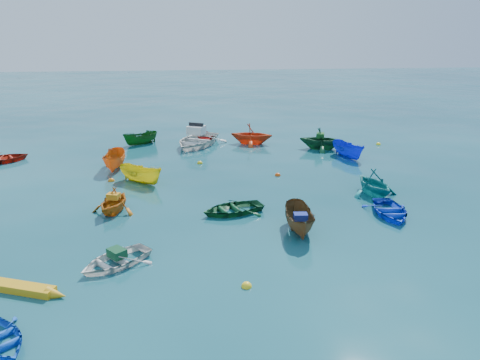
{
  "coord_description": "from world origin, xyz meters",
  "views": [
    {
      "loc": [
        -2.79,
        -19.57,
        8.51
      ],
      "look_at": [
        0.0,
        5.0,
        0.4
      ],
      "focal_mm": 35.0,
      "sensor_mm": 36.0,
      "label": 1
    }
  ],
  "objects": [
    {
      "name": "ground",
      "position": [
        0.0,
        0.0,
        0.0
      ],
      "size": [
        160.0,
        160.0,
        0.0
      ],
      "primitive_type": "plane",
      "color": "#093743",
      "rests_on": "ground"
    },
    {
      "name": "dinghy_white_near",
      "position": [
        -5.67,
        -3.43,
        0.0
      ],
      "size": [
        3.47,
        3.4,
        0.59
      ],
      "primitive_type": "imported",
      "rotation": [
        0.0,
        0.0,
        -0.85
      ],
      "color": "silver",
      "rests_on": "ground"
    },
    {
      "name": "sampan_brown_mid",
      "position": [
        1.92,
        -1.22,
        0.0
      ],
      "size": [
        1.44,
        3.22,
        1.21
      ],
      "primitive_type": "imported",
      "rotation": [
        0.0,
        0.0,
        -0.09
      ],
      "color": "#4F381C",
      "rests_on": "ground"
    },
    {
      "name": "dinghy_blue_se",
      "position": [
        6.62,
        0.12,
        0.0
      ],
      "size": [
        2.5,
        3.28,
        0.64
      ],
      "primitive_type": "imported",
      "rotation": [
        0.0,
        0.0,
        -0.1
      ],
      "color": "blue",
      "rests_on": "ground"
    },
    {
      "name": "dinghy_orange_w",
      "position": [
        -6.46,
        1.96,
        0.0
      ],
      "size": [
        2.77,
        3.0,
        1.3
      ],
      "primitive_type": "imported",
      "rotation": [
        0.0,
        0.0,
        -0.3
      ],
      "color": "#C36412",
      "rests_on": "ground"
    },
    {
      "name": "sampan_yellow_mid",
      "position": [
        -5.53,
        6.34,
        0.0
      ],
      "size": [
        3.06,
        2.75,
        1.16
      ],
      "primitive_type": "imported",
      "rotation": [
        0.0,
        0.0,
        0.9
      ],
      "color": "gold",
      "rests_on": "ground"
    },
    {
      "name": "dinghy_green_e",
      "position": [
        -0.79,
        1.24,
        0.0
      ],
      "size": [
        3.52,
        2.97,
        0.63
      ],
      "primitive_type": "imported",
      "rotation": [
        0.0,
        0.0,
        -1.26
      ],
      "color": "#114C27",
      "rests_on": "ground"
    },
    {
      "name": "dinghy_cyan_se",
      "position": [
        6.92,
        2.93,
        0.0
      ],
      "size": [
        2.97,
        3.28,
        1.49
      ],
      "primitive_type": "imported",
      "rotation": [
        0.0,
        0.0,
        0.2
      ],
      "color": "teal",
      "rests_on": "ground"
    },
    {
      "name": "dinghy_red_nw",
      "position": [
        -15.04,
        11.8,
        0.0
      ],
      "size": [
        3.96,
        3.6,
        0.67
      ],
      "primitive_type": "imported",
      "rotation": [
        0.0,
        0.0,
        2.08
      ],
      "color": "#A21D0D",
      "rests_on": "ground"
    },
    {
      "name": "sampan_orange_n",
      "position": [
        -7.41,
        9.38,
        0.0
      ],
      "size": [
        1.34,
        3.29,
        1.26
      ],
      "primitive_type": "imported",
      "rotation": [
        0.0,
        0.0,
        -0.04
      ],
      "color": "#D25F13",
      "rests_on": "ground"
    },
    {
      "name": "dinghy_green_n",
      "position": [
        6.87,
        12.83,
        0.0
      ],
      "size": [
        3.85,
        3.59,
        1.65
      ],
      "primitive_type": "imported",
      "rotation": [
        0.0,
        0.0,
        1.24
      ],
      "color": "#104625",
      "rests_on": "ground"
    },
    {
      "name": "sampan_blue_far",
      "position": [
        8.06,
        10.36,
        0.0
      ],
      "size": [
        2.03,
        3.27,
        1.19
      ],
      "primitive_type": "imported",
      "rotation": [
        0.0,
        0.0,
        0.31
      ],
      "color": "#1026D0",
      "rests_on": "ground"
    },
    {
      "name": "dinghy_red_far",
      "position": [
        -1.48,
        17.19,
        0.0
      ],
      "size": [
        2.53,
        3.23,
        0.61
      ],
      "primitive_type": "imported",
      "rotation": [
        0.0,
        0.0,
        0.15
      ],
      "color": "red",
      "rests_on": "ground"
    },
    {
      "name": "dinghy_orange_far",
      "position": [
        2.01,
        14.99,
        0.0
      ],
      "size": [
        3.84,
        3.56,
        1.66
      ],
      "primitive_type": "imported",
      "rotation": [
        0.0,
        0.0,
        1.26
      ],
      "color": "red",
      "rests_on": "ground"
    },
    {
      "name": "sampan_green_far",
      "position": [
        -6.38,
        15.72,
        0.0
      ],
      "size": [
        2.95,
        2.39,
        1.09
      ],
      "primitive_type": "imported",
      "rotation": [
        0.0,
        0.0,
        -1.01
      ],
      "color": "#114A14",
      "rests_on": "ground"
    },
    {
      "name": "kayak_yellow",
      "position": [
        -8.76,
        -4.91,
        0.0
      ],
      "size": [
        3.49,
        1.77,
        0.35
      ],
      "primitive_type": null,
      "rotation": [
        0.0,
        0.0,
        1.2
      ],
      "color": "orange",
      "rests_on": "ground"
    },
    {
      "name": "motorboat_white",
      "position": [
        -2.16,
        14.86,
        0.0
      ],
      "size": [
        5.51,
        6.14,
        1.65
      ],
      "primitive_type": "imported",
      "rotation": [
        0.0,
        0.0,
        -0.47
      ],
      "color": "silver",
      "rests_on": "ground"
    },
    {
      "name": "tarp_green_a",
      "position": [
        -5.6,
        -3.37,
        0.46
      ],
      "size": [
        0.82,
        0.83,
        0.32
      ],
      "primitive_type": "cube",
      "rotation": [
        0.0,
        0.0,
        -0.85
      ],
      "color": "#124828",
      "rests_on": "dinghy_white_near"
    },
    {
      "name": "tarp_blue_a",
      "position": [
        1.9,
        -1.37,
        0.75
      ],
      "size": [
        0.62,
        0.49,
        0.28
      ],
      "primitive_type": "cube",
      "rotation": [
        0.0,
        0.0,
        -0.09
      ],
      "color": "navy",
      "rests_on": "sampan_brown_mid"
    },
    {
      "name": "tarp_orange_a",
      "position": [
        -6.45,
        2.01,
        0.79
      ],
      "size": [
        0.68,
        0.59,
        0.28
      ],
      "primitive_type": "cube",
      "rotation": [
        0.0,
        0.0,
        -0.3
      ],
      "color": "orange",
      "rests_on": "dinghy_orange_w"
    },
    {
      "name": "tarp_green_b",
      "position": [
        6.78,
        12.86,
        1.0
      ],
      "size": [
        0.75,
        0.85,
        0.35
      ],
      "primitive_type": "cube",
      "rotation": [
        0.0,
        0.0,
        1.24
      ],
      "color": "#124B18",
      "rests_on": "dinghy_green_n"
    },
    {
      "name": "buoy_ye_a",
      "position": [
        -0.97,
        -5.55,
        0.0
      ],
      "size": [
        0.37,
        0.37,
        0.37
      ],
      "primitive_type": "sphere",
      "color": "yellow",
      "rests_on": "ground"
    },
    {
      "name": "buoy_or_c",
      "position": [
        -7.31,
        6.85,
        0.0
      ],
      "size": [
        0.37,
        0.37,
        0.37
      ],
      "primitive_type": "sphere",
      "color": "#CF690B",
      "rests_on": "ground"
    },
    {
      "name": "buoy_ye_c",
      "position": [
        -2.09,
        9.95,
        0.0
      ],
      "size": [
        0.35,
        0.35,
        0.35
      ],
      "primitive_type": "sphere",
      "color": "gold",
      "rests_on": "ground"
    },
    {
      "name": "buoy_or_d",
      "position": [
        2.48,
        6.79,
        0.0
      ],
      "size": [
        0.35,
        0.35,
        0.35
      ],
      "primitive_type": "sphere",
      "color": "#D0460B",
      "rests_on": "ground"
    },
    {
      "name": "buoy_ye_d",
      "position": [
        -2.29,
        16.63,
        0.0
      ],
      "size": [
        0.33,
        0.33,
        0.33
      ],
      "primitive_type": "sphere",
      "color": "gold",
      "rests_on": "ground"
    },
    {
      "name": "buoy_or_e",
      "position": [
        -1.08,
        18.4,
        0.0
      ],
      "size": [
        0.38,
        0.38,
        0.38
      ],
      "primitive_type": "sphere",
      "color": "orange",
      "rests_on": "ground"
    },
    {
      "name": "buoy_ye_e",
      "position": [
        11.57,
        13.61,
        0.0
      ],
      "size": [
        0.35,
        0.35,
        0.35
      ],
      "primitive_type": "sphere",
      "color": "yellow",
      "rests_on": "ground"
    }
  ]
}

